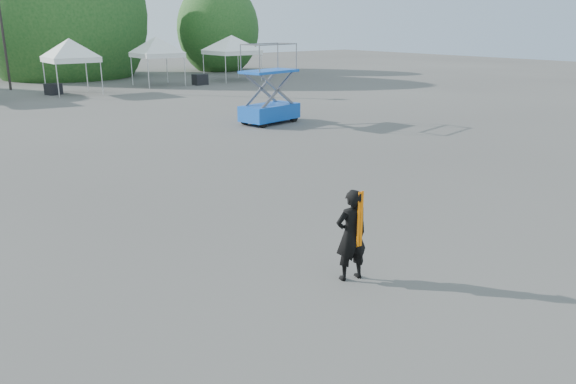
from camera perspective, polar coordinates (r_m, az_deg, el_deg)
ground at (r=10.94m, az=-3.81°, el=-5.99°), size 120.00×120.00×0.00m
tree_mid_e at (r=49.57m, az=-21.94°, el=16.39°), size 5.12×5.12×7.79m
tree_far_e at (r=53.12m, az=-7.11°, el=16.07°), size 3.84×3.84×5.84m
tent_f at (r=37.29m, az=-21.34°, el=13.93°), size 3.98×3.98×3.88m
tent_g at (r=40.80m, az=-13.25°, el=14.77°), size 4.10×4.10×3.88m
tent_h at (r=43.66m, az=-5.76°, el=15.22°), size 4.75×4.75×3.88m
man at (r=9.54m, az=6.45°, el=-4.36°), size 0.66×0.51×1.60m
scissor_lift at (r=24.56m, az=-1.91°, el=10.92°), size 2.81×1.76×3.38m
crate_mid at (r=37.61m, az=-22.73°, el=9.62°), size 1.04×0.93×0.67m
crate_east at (r=40.91m, az=-8.92°, el=11.22°), size 0.99×0.79×0.73m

